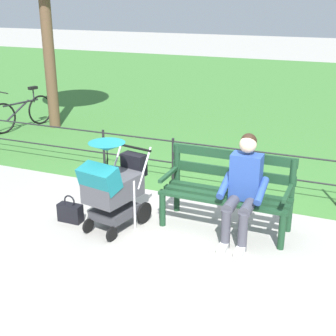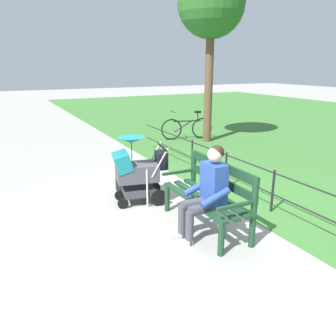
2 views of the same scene
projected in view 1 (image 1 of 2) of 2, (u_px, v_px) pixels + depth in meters
The scene contains 8 objects.
ground_plane at pixel (180, 221), 6.08m from camera, with size 60.00×60.00×0.00m, color #9E9B93.
grass_lawn at pixel (288, 95), 13.70m from camera, with size 40.00×16.00×0.01m, color #3D7533.
park_bench at pixel (228, 188), 5.79m from camera, with size 1.61×0.62×0.96m.
person_on_bench at pixel (243, 186), 5.45m from camera, with size 0.54×0.74×1.28m.
stroller at pixel (113, 185), 5.70m from camera, with size 0.66×0.96×1.15m.
handbag at pixel (70, 212), 6.03m from camera, with size 0.32×0.14×0.37m.
park_fence at pixel (243, 165), 6.87m from camera, with size 8.70×0.04×0.70m.
bicycle at pixel (22, 112), 10.19m from camera, with size 0.54×1.62×0.89m.
Camera 1 is at (-1.95, 5.10, 2.77)m, focal length 49.80 mm.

